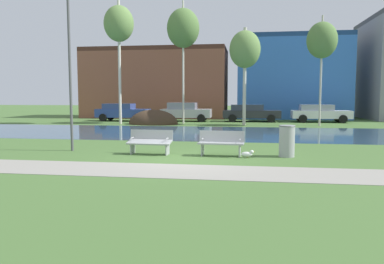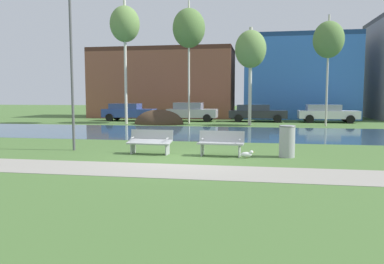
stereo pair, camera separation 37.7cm
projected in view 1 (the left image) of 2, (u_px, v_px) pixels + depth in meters
name	position (u px, v px, depth m)	size (l,w,h in m)	color
ground_plane	(210.00, 131.00, 22.54)	(120.00, 120.00, 0.00)	#476B33
paved_path_strip	(168.00, 171.00, 10.67)	(60.00, 2.04, 0.01)	gray
river_band	(209.00, 133.00, 21.70)	(80.00, 8.61, 0.01)	#33516B
soil_mound	(153.00, 124.00, 28.37)	(3.72, 2.70, 2.18)	#423021
bench_left	(150.00, 141.00, 13.69)	(1.63, 0.65, 0.87)	#9EA0A3
bench_right	(221.00, 142.00, 13.32)	(1.63, 0.65, 0.87)	#9EA0A3
trash_bin	(287.00, 140.00, 13.11)	(0.56, 0.56, 1.09)	#999B9E
seagull	(247.00, 154.00, 12.90)	(0.47, 0.17, 0.27)	white
streetlamp	(69.00, 45.00, 14.23)	(0.32, 0.32, 6.12)	#4C4C51
birch_far_left	(119.00, 25.00, 27.69)	(2.18, 2.18, 9.43)	beige
birch_left	(183.00, 28.00, 28.28)	(2.42, 2.42, 9.15)	beige
birch_center_left	(245.00, 50.00, 27.03)	(2.21, 2.21, 6.93)	beige
birch_center	(322.00, 41.00, 26.19)	(2.08, 2.08, 7.61)	#BCB7A8
parked_van_nearest_blue	(122.00, 112.00, 31.85)	(4.36, 1.96, 1.46)	#2D4793
parked_sedan_second_silver	(185.00, 111.00, 31.58)	(4.10, 2.03, 1.55)	#B2B5BC
parked_hatch_third_dark	(250.00, 112.00, 31.10)	(4.62, 2.07, 1.39)	#282B30
parked_wagon_fourth_white	(320.00, 113.00, 30.30)	(4.55, 1.96, 1.41)	silver
building_brick_low	(157.00, 83.00, 37.69)	(13.75, 6.09, 6.67)	brown
building_blue_store	(291.00, 78.00, 36.47)	(10.03, 6.89, 7.66)	#3870C6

